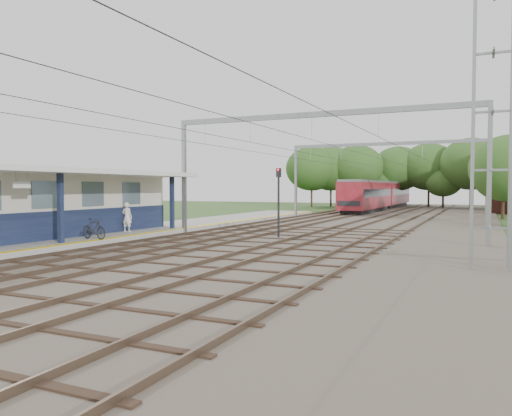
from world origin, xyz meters
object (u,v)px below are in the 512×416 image
Objects in this scene: bicycle at (94,229)px; train at (381,194)px; person at (127,217)px; signal_post at (279,196)px.

train is at bearing 3.11° from bicycle.
bicycle is (1.27, -4.05, -0.34)m from person.
train is (6.37, 43.28, 0.82)m from person.
bicycle is 9.95m from signal_post.
train is (5.10, 47.32, 1.16)m from bicycle.
person is 4.26m from bicycle.
bicycle is at bearing 100.13° from person.
person is at bearing 26.66° from bicycle.
signal_post reaches higher than person.
train reaches higher than bicycle.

